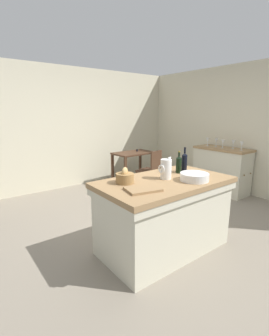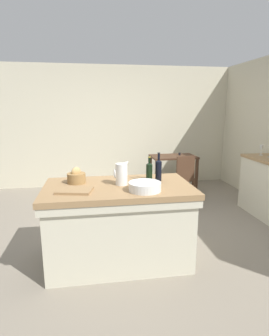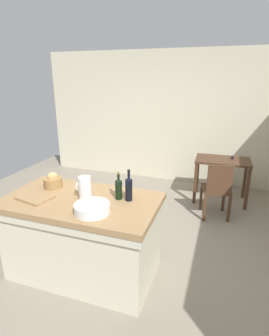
{
  "view_description": "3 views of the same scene",
  "coord_description": "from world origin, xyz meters",
  "px_view_note": "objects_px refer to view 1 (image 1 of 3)",
  "views": [
    {
      "loc": [
        -2.21,
        -2.59,
        1.67
      ],
      "look_at": [
        -0.0,
        0.3,
        0.82
      ],
      "focal_mm": 26.06,
      "sensor_mm": 36.0,
      "label": 1
    },
    {
      "loc": [
        -0.52,
        -3.43,
        1.71
      ],
      "look_at": [
        0.07,
        0.36,
        0.86
      ],
      "focal_mm": 28.9,
      "sensor_mm": 36.0,
      "label": 2
    },
    {
      "loc": [
        1.07,
        -2.82,
        2.07
      ],
      "look_at": [
        -0.01,
        0.36,
        0.94
      ],
      "focal_mm": 28.65,
      "sensor_mm": 36.0,
      "label": 3
    }
  ],
  "objects_px": {
    "bread_basket": "(125,177)",
    "wine_glass_far_left": "(242,144)",
    "wash_bowl": "(194,177)",
    "cutting_board": "(143,189)",
    "side_cabinet": "(221,170)",
    "wine_bottle_amber": "(179,164)",
    "pitcher": "(166,169)",
    "island_table": "(164,212)",
    "wine_bottle_dark": "(184,162)",
    "wine_glass_left": "(233,143)",
    "wine_glass_right": "(216,141)",
    "wine_glass_far_right": "(208,140)",
    "writing_desk": "(133,158)",
    "wooden_chair": "(151,170)",
    "wine_glass_middle": "(223,142)"
  },
  "relations": [
    {
      "from": "island_table",
      "to": "wine_glass_middle",
      "type": "bearing_deg",
      "value": 19.31
    },
    {
      "from": "bread_basket",
      "to": "cutting_board",
      "type": "xyz_separation_m",
      "value": [
        -0.0,
        -0.32,
        -0.05
      ]
    },
    {
      "from": "side_cabinet",
      "to": "wine_bottle_amber",
      "type": "relative_size",
      "value": 4.01
    },
    {
      "from": "side_cabinet",
      "to": "wooden_chair",
      "type": "xyz_separation_m",
      "value": [
        -1.21,
        0.85,
        0.01
      ]
    },
    {
      "from": "wooden_chair",
      "to": "wine_glass_left",
      "type": "bearing_deg",
      "value": -39.97
    },
    {
      "from": "wine_bottle_amber",
      "to": "island_table",
      "type": "bearing_deg",
      "value": -160.68
    },
    {
      "from": "cutting_board",
      "to": "wine_glass_left",
      "type": "xyz_separation_m",
      "value": [
        3.01,
        0.83,
        0.16
      ]
    },
    {
      "from": "wooden_chair",
      "to": "wine_glass_far_left",
      "type": "height_order",
      "value": "wine_glass_far_left"
    },
    {
      "from": "wine_glass_right",
      "to": "wine_glass_far_right",
      "type": "relative_size",
      "value": 0.99
    },
    {
      "from": "pitcher",
      "to": "cutting_board",
      "type": "height_order",
      "value": "pitcher"
    },
    {
      "from": "pitcher",
      "to": "wine_bottle_amber",
      "type": "bearing_deg",
      "value": 17.09
    },
    {
      "from": "wine_glass_far_left",
      "to": "pitcher",
      "type": "bearing_deg",
      "value": -169.55
    },
    {
      "from": "wine_glass_far_right",
      "to": "island_table",
      "type": "bearing_deg",
      "value": -153.3
    },
    {
      "from": "island_table",
      "to": "wash_bowl",
      "type": "relative_size",
      "value": 4.84
    },
    {
      "from": "writing_desk",
      "to": "bread_basket",
      "type": "xyz_separation_m",
      "value": [
        -1.81,
        -2.23,
        0.32
      ]
    },
    {
      "from": "pitcher",
      "to": "cutting_board",
      "type": "bearing_deg",
      "value": -160.69
    },
    {
      "from": "side_cabinet",
      "to": "wine_glass_right",
      "type": "xyz_separation_m",
      "value": [
        0.03,
        0.19,
        0.58
      ]
    },
    {
      "from": "side_cabinet",
      "to": "wine_bottle_amber",
      "type": "height_order",
      "value": "wine_bottle_amber"
    },
    {
      "from": "pitcher",
      "to": "wine_glass_left",
      "type": "height_order",
      "value": "pitcher"
    },
    {
      "from": "wash_bowl",
      "to": "wine_bottle_dark",
      "type": "height_order",
      "value": "wine_bottle_dark"
    },
    {
      "from": "pitcher",
      "to": "wine_glass_right",
      "type": "xyz_separation_m",
      "value": [
        2.51,
        1.04,
        0.05
      ]
    },
    {
      "from": "wooden_chair",
      "to": "cutting_board",
      "type": "xyz_separation_m",
      "value": [
        -1.76,
        -1.88,
        0.42
      ]
    },
    {
      "from": "writing_desk",
      "to": "wine_glass_far_left",
      "type": "distance_m",
      "value": 2.28
    },
    {
      "from": "island_table",
      "to": "cutting_board",
      "type": "xyz_separation_m",
      "value": [
        -0.45,
        -0.14,
        0.42
      ]
    },
    {
      "from": "side_cabinet",
      "to": "wine_glass_middle",
      "type": "bearing_deg",
      "value": -165.38
    },
    {
      "from": "island_table",
      "to": "wine_bottle_dark",
      "type": "relative_size",
      "value": 4.88
    },
    {
      "from": "island_table",
      "to": "wine_bottle_amber",
      "type": "distance_m",
      "value": 0.66
    },
    {
      "from": "cutting_board",
      "to": "island_table",
      "type": "bearing_deg",
      "value": 17.69
    },
    {
      "from": "cutting_board",
      "to": "wine_glass_middle",
      "type": "relative_size",
      "value": 1.99
    },
    {
      "from": "wine_glass_left",
      "to": "wine_bottle_dark",
      "type": "bearing_deg",
      "value": -165.09
    },
    {
      "from": "island_table",
      "to": "wine_bottle_amber",
      "type": "xyz_separation_m",
      "value": [
        0.37,
        0.13,
        0.53
      ]
    },
    {
      "from": "pitcher",
      "to": "island_table",
      "type": "bearing_deg",
      "value": -144.35
    },
    {
      "from": "wash_bowl",
      "to": "cutting_board",
      "type": "height_order",
      "value": "wash_bowl"
    },
    {
      "from": "writing_desk",
      "to": "wooden_chair",
      "type": "height_order",
      "value": "wooden_chair"
    },
    {
      "from": "pitcher",
      "to": "wash_bowl",
      "type": "height_order",
      "value": "pitcher"
    },
    {
      "from": "pitcher",
      "to": "wine_bottle_amber",
      "type": "xyz_separation_m",
      "value": [
        0.33,
        0.1,
        -0.0
      ]
    },
    {
      "from": "wine_glass_left",
      "to": "wine_glass_far_right",
      "type": "height_order",
      "value": "wine_glass_left"
    },
    {
      "from": "wooden_chair",
      "to": "wine_glass_left",
      "type": "height_order",
      "value": "wine_glass_left"
    },
    {
      "from": "pitcher",
      "to": "bread_basket",
      "type": "xyz_separation_m",
      "value": [
        -0.49,
        0.15,
        -0.06
      ]
    },
    {
      "from": "wash_bowl",
      "to": "wine_glass_left",
      "type": "height_order",
      "value": "wine_glass_left"
    },
    {
      "from": "wash_bowl",
      "to": "wine_bottle_amber",
      "type": "xyz_separation_m",
      "value": [
        0.12,
        0.36,
        0.07
      ]
    },
    {
      "from": "side_cabinet",
      "to": "cutting_board",
      "type": "distance_m",
      "value": 3.17
    },
    {
      "from": "island_table",
      "to": "wine_bottle_amber",
      "type": "bearing_deg",
      "value": 19.32
    },
    {
      "from": "bread_basket",
      "to": "wine_glass_far_left",
      "type": "distance_m",
      "value": 2.98
    },
    {
      "from": "wash_bowl",
      "to": "cutting_board",
      "type": "xyz_separation_m",
      "value": [
        -0.7,
        0.08,
        -0.03
      ]
    },
    {
      "from": "wine_bottle_dark",
      "to": "wine_bottle_amber",
      "type": "distance_m",
      "value": 0.11
    },
    {
      "from": "side_cabinet",
      "to": "wine_bottle_dark",
      "type": "bearing_deg",
      "value": -159.85
    },
    {
      "from": "bread_basket",
      "to": "wine_glass_right",
      "type": "distance_m",
      "value": 3.13
    },
    {
      "from": "side_cabinet",
      "to": "wash_bowl",
      "type": "height_order",
      "value": "wash_bowl"
    },
    {
      "from": "pitcher",
      "to": "wine_bottle_dark",
      "type": "relative_size",
      "value": 0.85
    }
  ]
}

